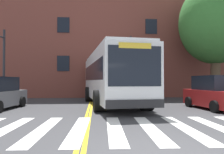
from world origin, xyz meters
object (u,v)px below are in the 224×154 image
at_px(city_bus, 111,76).
at_px(traffic_light_overhead, 128,57).
at_px(street_tree_curbside_large, 215,23).
at_px(car_red_far_lane, 215,94).

bearing_deg(city_bus, traffic_light_overhead, 57.83).
relative_size(traffic_light_overhead, street_tree_curbside_large, 0.52).
distance_m(city_bus, traffic_light_overhead, 3.10).
distance_m(car_red_far_lane, traffic_light_overhead, 6.96).
height_order(traffic_light_overhead, street_tree_curbside_large, street_tree_curbside_large).
bearing_deg(street_tree_curbside_large, traffic_light_overhead, -177.05).
xyz_separation_m(traffic_light_overhead, street_tree_curbside_large, (7.15, 0.37, 2.89)).
relative_size(city_bus, traffic_light_overhead, 2.19).
bearing_deg(street_tree_curbside_large, city_bus, -162.78).
distance_m(car_red_far_lane, street_tree_curbside_large, 8.27).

